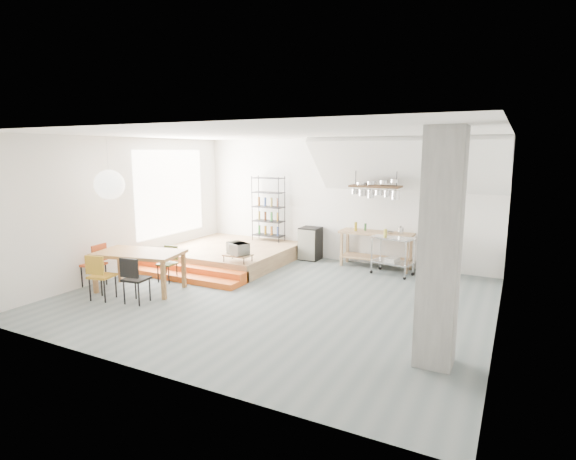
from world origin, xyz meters
The scene contains 26 objects.
floor centered at (0.00, 0.00, 0.00)m, with size 8.00×8.00×0.00m, color slate.
wall_back centered at (0.00, 3.50, 1.60)m, with size 8.00×0.04×3.20m, color silver.
wall_left centered at (-4.00, 0.00, 1.60)m, with size 0.04×7.00×3.20m, color silver.
wall_right centered at (4.00, 0.00, 1.60)m, with size 0.04×7.00×3.20m, color silver.
ceiling centered at (0.00, 0.00, 3.20)m, with size 8.00×7.00×0.02m, color white.
slope_ceiling centered at (1.80, 2.90, 2.55)m, with size 4.40×1.80×0.15m, color white.
window_pane centered at (-3.98, 1.50, 1.80)m, with size 0.02×2.50×2.20m, color white.
platform centered at (-2.50, 2.00, 0.20)m, with size 3.00×3.00×0.40m, color #8D6546.
step_lower centered at (-2.50, 0.05, 0.07)m, with size 3.00×0.35×0.13m, color #DF5A1A.
step_upper centered at (-2.50, 0.40, 0.13)m, with size 3.00×0.35×0.27m, color #DF5A1A.
concrete_column centered at (3.30, -1.50, 1.60)m, with size 0.50×0.50×3.20m, color gray.
kitchen_counter centered at (1.10, 3.15, 0.63)m, with size 1.80×0.60×0.91m.
stove centered at (2.50, 3.16, 0.48)m, with size 0.60×0.60×1.18m.
pot_rack centered at (1.13, 2.92, 1.98)m, with size 1.20×0.50×1.43m.
wire_shelving centered at (-2.00, 3.20, 1.33)m, with size 0.88×0.38×1.80m.
microwave_shelf centered at (-1.40, 0.75, 0.55)m, with size 0.60×0.40×0.16m.
paper_lantern centered at (-3.32, -1.04, 2.20)m, with size 0.60×0.60×0.60m, color white.
dining_table centered at (-2.73, -0.91, 0.74)m, with size 1.91×1.33×0.83m.
chair_mustard centered at (-2.94, -1.76, 0.55)m, with size 0.49×0.49×0.92m.
chair_black centered at (-2.20, -1.60, 0.54)m, with size 0.47×0.47×0.91m.
chair_olive centered at (-2.67, -0.11, 0.47)m, with size 0.39×0.39×0.79m.
chair_red centered at (-3.77, -1.15, 0.56)m, with size 0.47×0.47×0.93m.
rolling_cart centered at (1.64, 2.70, 0.59)m, with size 1.00×0.69×0.91m.
mini_fridge centered at (-0.71, 3.20, 0.44)m, with size 0.51×0.51×0.87m, color black.
microwave centered at (-1.40, 0.75, 0.70)m, with size 0.50×0.34×0.28m, color beige.
bowl centered at (1.45, 3.10, 0.94)m, with size 0.21×0.21×0.05m, color silver.
Camera 1 is at (4.17, -7.54, 2.88)m, focal length 28.00 mm.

